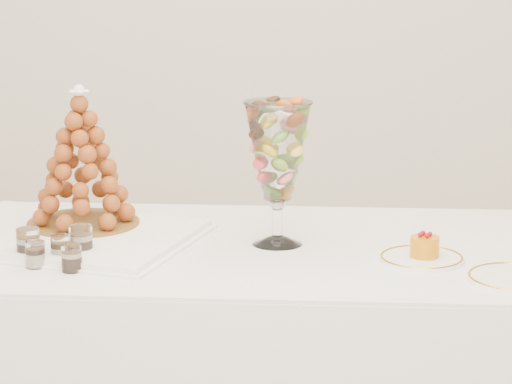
{
  "coord_description": "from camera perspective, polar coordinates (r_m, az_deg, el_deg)",
  "views": [
    {
      "loc": [
        0.09,
        -2.75,
        1.66
      ],
      "look_at": [
        -0.0,
        0.22,
        0.94
      ],
      "focal_mm": 85.0,
      "sensor_mm": 36.0,
      "label": 1
    }
  ],
  "objects": [
    {
      "name": "verrine_e",
      "position": [
        2.89,
        -8.67,
        -3.09
      ],
      "size": [
        0.06,
        0.06,
        0.07
      ],
      "primitive_type": "cylinder",
      "rotation": [
        0.0,
        0.0,
        -0.18
      ],
      "color": "white",
      "rests_on": "buffet_table"
    },
    {
      "name": "cake_plate",
      "position": [
        2.98,
        7.8,
        -3.13
      ],
      "size": [
        0.21,
        0.21,
        0.01
      ],
      "primitive_type": "cylinder",
      "color": "white",
      "rests_on": "buffet_table"
    },
    {
      "name": "verrine_d",
      "position": [
        2.94,
        -10.35,
        -2.9
      ],
      "size": [
        0.06,
        0.06,
        0.06
      ],
      "primitive_type": "cylinder",
      "rotation": [
        0.0,
        0.0,
        -0.2
      ],
      "color": "white",
      "rests_on": "buffet_table"
    },
    {
      "name": "croquembouche",
      "position": [
        3.19,
        -8.23,
        1.63
      ],
      "size": [
        0.3,
        0.3,
        0.37
      ],
      "rotation": [
        0.0,
        0.0,
        -0.23
      ],
      "color": "brown",
      "rests_on": "lace_tray"
    },
    {
      "name": "verrine_a",
      "position": [
        3.0,
        -10.67,
        -2.42
      ],
      "size": [
        0.07,
        0.07,
        0.08
      ],
      "primitive_type": "cylinder",
      "rotation": [
        0.0,
        0.0,
        -0.18
      ],
      "color": "white",
      "rests_on": "buffet_table"
    },
    {
      "name": "mousse_cake",
      "position": [
        2.97,
        7.94,
        -2.55
      ],
      "size": [
        0.07,
        0.07,
        0.06
      ],
      "color": "orange",
      "rests_on": "cake_plate"
    },
    {
      "name": "verrine_c",
      "position": [
        3.01,
        -8.24,
        -2.3
      ],
      "size": [
        0.06,
        0.06,
        0.08
      ],
      "primitive_type": "cylinder",
      "rotation": [
        0.0,
        0.0,
        -0.01
      ],
      "color": "white",
      "rests_on": "buffet_table"
    },
    {
      "name": "verrine_b",
      "position": [
        2.97,
        -9.18,
        -2.64
      ],
      "size": [
        0.06,
        0.06,
        0.07
      ],
      "primitive_type": "cylinder",
      "rotation": [
        0.0,
        0.0,
        -0.23
      ],
      "color": "white",
      "rests_on": "buffet_table"
    },
    {
      "name": "lace_tray",
      "position": [
        3.17,
        -9.05,
        -2.03
      ],
      "size": [
        0.75,
        0.65,
        0.02
      ],
      "primitive_type": "cube",
      "rotation": [
        0.0,
        0.0,
        -0.31
      ],
      "color": "white",
      "rests_on": "buffet_table"
    },
    {
      "name": "macaron_vase",
      "position": [
        3.04,
        1.03,
        1.86
      ],
      "size": [
        0.17,
        0.17,
        0.37
      ],
      "color": "white",
      "rests_on": "buffet_table"
    }
  ]
}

